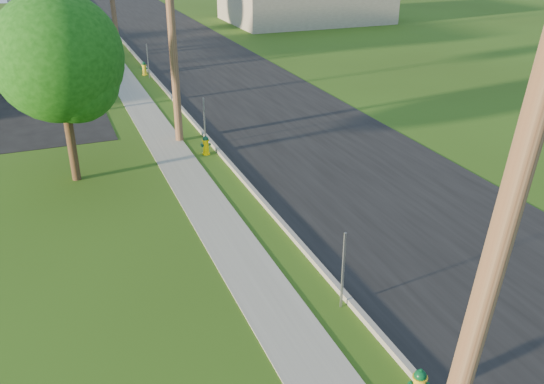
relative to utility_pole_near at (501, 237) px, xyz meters
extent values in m
cube|color=black|center=(5.10, 11.00, -4.79)|extent=(8.00, 120.00, 0.02)
cube|color=gray|center=(1.10, 11.00, -4.73)|extent=(0.15, 120.00, 0.15)
cube|color=gray|center=(-0.65, 11.00, -4.79)|extent=(1.50, 120.00, 0.03)
cylinder|color=brown|center=(0.00, 0.00, -0.05)|extent=(1.31, 0.32, 9.48)
cylinder|color=brown|center=(0.00, 18.00, 0.10)|extent=(0.32, 0.32, 9.80)
cube|color=gray|center=(0.85, 5.20, -3.80)|extent=(0.05, 0.04, 2.00)
cube|color=gray|center=(0.85, 17.00, -3.80)|extent=(0.05, 0.04, 2.00)
cube|color=gray|center=(0.85, 29.20, -3.80)|extent=(0.05, 0.04, 2.00)
cylinder|color=silver|center=(-5.90, 29.70, -2.05)|extent=(0.36, 0.36, 5.50)
cylinder|color=silver|center=(-5.90, 36.30, -2.05)|extent=(0.36, 0.36, 5.50)
cylinder|color=gray|center=(-3.90, 23.50, -2.30)|extent=(0.24, 0.24, 5.00)
cylinder|color=#3C2415|center=(-4.35, 15.36, -3.15)|extent=(0.30, 0.30, 3.31)
sphere|color=#11480C|center=(-4.35, 15.36, -0.50)|extent=(4.24, 4.24, 4.24)
sphere|color=#11480C|center=(-3.95, 15.06, -1.16)|extent=(2.92, 2.92, 2.92)
cylinder|color=#3C2415|center=(-4.05, 43.57, -3.01)|extent=(0.30, 0.30, 3.60)
cylinder|color=gold|center=(0.80, 2.02, -4.22)|extent=(0.29, 0.29, 0.04)
sphere|color=#053E1D|center=(0.80, 2.02, -4.18)|extent=(0.24, 0.24, 0.24)
cylinder|color=#053E1D|center=(0.80, 2.02, -4.06)|extent=(0.05, 0.05, 0.06)
cylinder|color=#FBD200|center=(0.60, 16.03, -4.77)|extent=(0.29, 0.29, 0.06)
cylinder|color=#FBD200|center=(0.60, 16.03, -4.49)|extent=(0.23, 0.23, 0.63)
cylinder|color=#FBD200|center=(0.60, 16.03, -4.22)|extent=(0.29, 0.29, 0.04)
sphere|color=#0E3D26|center=(0.60, 16.03, -4.17)|extent=(0.24, 0.24, 0.24)
cylinder|color=#0E3D26|center=(0.60, 16.03, -4.05)|extent=(0.05, 0.05, 0.06)
cylinder|color=#0E3D26|center=(0.60, 15.88, -4.40)|extent=(0.12, 0.13, 0.12)
cylinder|color=#0E3D26|center=(0.45, 16.02, -4.40)|extent=(0.11, 0.10, 0.09)
cylinder|color=#0E3D26|center=(0.74, 16.03, -4.40)|extent=(0.11, 0.10, 0.09)
cylinder|color=yellow|center=(0.74, 30.09, -4.77)|extent=(0.30, 0.30, 0.07)
cylinder|color=yellow|center=(0.74, 30.09, -4.48)|extent=(0.24, 0.24, 0.65)
cylinder|color=yellow|center=(0.74, 30.09, -4.19)|extent=(0.30, 0.30, 0.04)
sphere|color=#053718|center=(0.74, 30.09, -4.15)|extent=(0.25, 0.25, 0.25)
cylinder|color=#053718|center=(0.74, 30.09, -4.02)|extent=(0.05, 0.05, 0.07)
cylinder|color=#053718|center=(0.68, 29.95, -4.39)|extent=(0.16, 0.17, 0.12)
cylinder|color=#053718|center=(0.60, 30.15, -4.39)|extent=(0.14, 0.13, 0.10)
cylinder|color=#053718|center=(0.88, 30.03, -4.39)|extent=(0.14, 0.13, 0.10)
camera|label=1|loc=(-4.80, -4.61, 3.42)|focal=38.00mm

